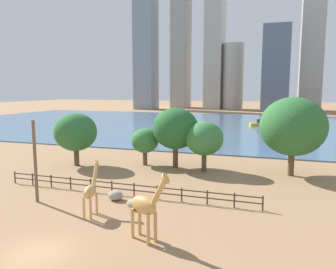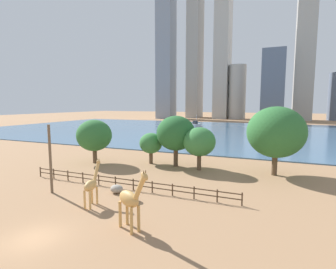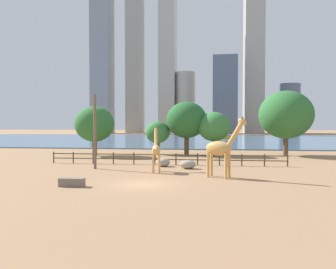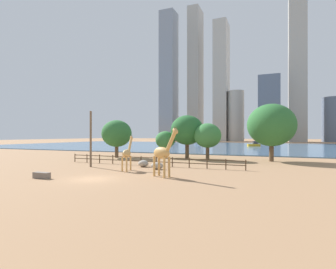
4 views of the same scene
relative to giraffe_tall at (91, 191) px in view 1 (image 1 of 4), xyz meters
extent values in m
plane|color=#9E7551|center=(0.14, 73.45, -2.04)|extent=(400.00, 400.00, 0.00)
cube|color=#476B8C|center=(0.14, 70.45, -1.94)|extent=(180.00, 86.00, 0.20)
cylinder|color=tan|center=(-0.35, 0.44, -1.17)|extent=(0.23, 0.23, 1.73)
cylinder|color=tan|center=(0.17, 0.53, -1.17)|extent=(0.23, 0.23, 1.73)
cylinder|color=tan|center=(-0.11, -0.88, -1.17)|extent=(0.23, 0.23, 1.73)
cylinder|color=tan|center=(0.42, -0.78, -1.17)|extent=(0.23, 0.23, 1.73)
ellipsoid|color=tan|center=(0.03, -0.17, -0.01)|extent=(1.10, 2.02, 1.00)
cylinder|color=tan|center=(-0.18, 1.00, 1.02)|extent=(0.52, 1.26, 1.81)
ellipsoid|color=tan|center=(-0.27, 1.47, 1.85)|extent=(0.44, 0.78, 0.66)
cone|color=brown|center=(-0.34, 1.46, 2.14)|extent=(0.11, 0.11, 0.18)
cone|color=brown|center=(-0.19, 1.48, 2.14)|extent=(0.11, 0.11, 0.18)
cylinder|color=tan|center=(6.57, -2.75, -1.00)|extent=(0.32, 0.32, 2.08)
cylinder|color=tan|center=(6.28, -3.32, -1.00)|extent=(0.32, 0.32, 2.08)
cylinder|color=tan|center=(5.13, -2.04, -1.00)|extent=(0.32, 0.32, 2.08)
cylinder|color=tan|center=(4.84, -2.61, -1.00)|extent=(0.32, 0.32, 2.08)
ellipsoid|color=tan|center=(5.71, -2.68, 0.40)|extent=(2.46, 1.84, 1.20)
cylinder|color=tan|center=(7.02, -3.33, 1.62)|extent=(1.52, 1.00, 2.15)
ellipsoid|color=tan|center=(7.55, -3.59, 2.60)|extent=(0.96, 0.72, 0.80)
cone|color=brown|center=(7.59, -3.51, 2.95)|extent=(0.15, 0.15, 0.22)
cone|color=brown|center=(7.51, -3.67, 2.95)|extent=(0.15, 0.15, 0.22)
cylinder|color=brown|center=(-6.39, 1.25, 1.68)|extent=(0.28, 0.28, 7.44)
ellipsoid|color=gray|center=(0.12, 3.92, -1.59)|extent=(1.41, 1.20, 0.90)
ellipsoid|color=gray|center=(2.81, 2.45, -1.60)|extent=(1.60, 1.17, 0.87)
cylinder|color=#4C3826|center=(-12.86, 5.45, -1.39)|extent=(0.14, 0.14, 1.30)
cylinder|color=#4C3826|center=(-10.50, 5.45, -1.39)|extent=(0.14, 0.14, 1.30)
cylinder|color=#4C3826|center=(-8.14, 5.45, -1.39)|extent=(0.14, 0.14, 1.30)
cylinder|color=#4C3826|center=(-5.78, 5.45, -1.39)|extent=(0.14, 0.14, 1.30)
cylinder|color=#4C3826|center=(-3.42, 5.45, -1.39)|extent=(0.14, 0.14, 1.30)
cylinder|color=#4C3826|center=(-1.06, 5.45, -1.39)|extent=(0.14, 0.14, 1.30)
cylinder|color=#4C3826|center=(1.31, 5.45, -1.39)|extent=(0.14, 0.14, 1.30)
cylinder|color=#4C3826|center=(3.67, 5.45, -1.39)|extent=(0.14, 0.14, 1.30)
cylinder|color=#4C3826|center=(6.03, 5.45, -1.39)|extent=(0.14, 0.14, 1.30)
cylinder|color=#4C3826|center=(8.39, 5.45, -1.39)|extent=(0.14, 0.14, 1.30)
cylinder|color=#4C3826|center=(10.75, 5.45, -1.39)|extent=(0.14, 0.14, 1.30)
cylinder|color=#4C3826|center=(13.11, 5.45, -1.39)|extent=(0.14, 0.14, 1.30)
cube|color=#4C3826|center=(0.14, 5.45, -0.93)|extent=(26.10, 0.08, 0.10)
cube|color=#4C3826|center=(0.14, 5.45, -1.45)|extent=(26.10, 0.08, 0.10)
cylinder|color=brown|center=(-2.72, 17.97, -1.11)|extent=(0.60, 0.60, 1.86)
ellipsoid|color=#387A3D|center=(-2.72, 17.97, 1.29)|extent=(3.66, 3.66, 3.29)
cylinder|color=brown|center=(1.59, 17.92, -0.65)|extent=(0.68, 0.68, 2.77)
ellipsoid|color=#26602D|center=(1.59, 17.92, 3.10)|extent=(5.93, 5.93, 5.33)
cylinder|color=brown|center=(-11.34, 14.81, -0.90)|extent=(0.68, 0.68, 2.29)
ellipsoid|color=#2D6B33|center=(-11.34, 14.81, 2.50)|extent=(5.62, 5.62, 5.06)
cylinder|color=brown|center=(15.75, 18.27, -0.63)|extent=(0.71, 0.71, 2.82)
ellipsoid|color=#2D6B33|center=(15.75, 18.27, 3.82)|extent=(7.59, 7.59, 6.84)
cylinder|color=brown|center=(5.58, 17.02, -0.89)|extent=(0.61, 0.61, 2.29)
ellipsoid|color=#387A3D|center=(5.58, 17.02, 2.12)|extent=(4.67, 4.67, 4.20)
cube|color=gold|center=(9.01, 70.42, -1.41)|extent=(4.54, 3.09, 0.86)
cube|color=#333338|center=(9.50, 70.63, -0.47)|extent=(1.82, 1.55, 1.03)
cube|color=silver|center=(-15.11, 84.44, -1.27)|extent=(2.92, 5.91, 1.13)
cube|color=#333338|center=(-15.22, 83.74, -0.03)|extent=(1.67, 2.23, 1.36)
cylinder|color=silver|center=(-15.06, 84.72, 1.28)|extent=(0.14, 0.14, 3.96)
cube|color=#ADA89E|center=(-38.41, 157.76, 46.18)|extent=(8.05, 15.38, 96.43)
cube|color=#ADA89E|center=(28.25, 150.80, 42.48)|extent=(9.86, 14.27, 89.03)
cube|color=gray|center=(-51.73, 138.54, 42.07)|extent=(10.07, 11.32, 88.22)
cylinder|color=#B7B2A8|center=(-8.47, 150.76, 14.71)|extent=(10.68, 10.68, 33.49)
cube|color=slate|center=(12.53, 140.82, 17.60)|extent=(12.15, 14.76, 39.27)
cube|color=#B7B2A8|center=(-18.37, 152.45, 38.61)|extent=(8.89, 15.35, 81.29)
camera|label=1|loc=(13.91, -22.12, 8.05)|focal=35.00mm
camera|label=2|loc=(15.88, -19.21, 7.59)|focal=28.00mm
camera|label=3|loc=(4.97, -30.15, 2.32)|focal=35.00mm
camera|label=4|loc=(16.52, -27.00, 2.22)|focal=28.00mm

